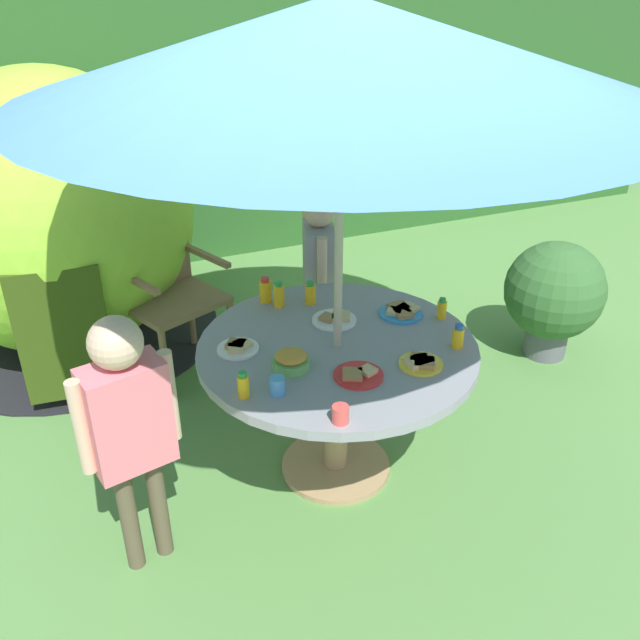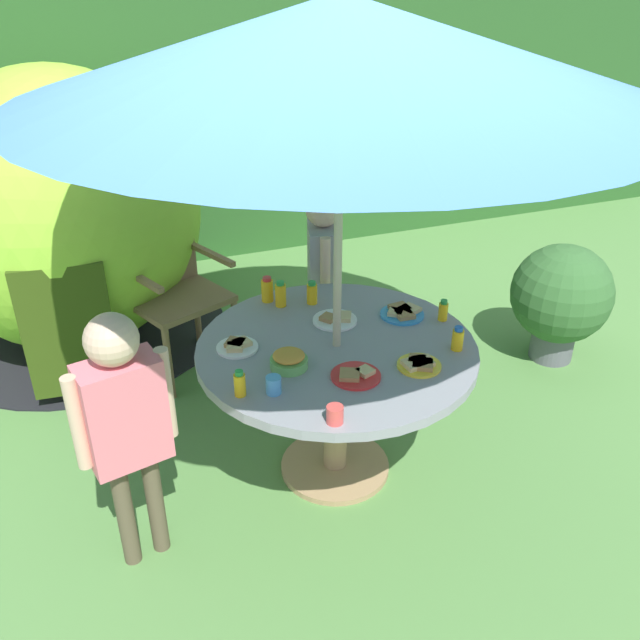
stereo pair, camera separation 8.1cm
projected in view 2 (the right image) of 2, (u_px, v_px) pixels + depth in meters
name	position (u px, v px, depth m)	size (l,w,h in m)	color
ground_plane	(335.00, 469.00, 3.36)	(10.00, 10.00, 0.02)	#548442
hedge_backdrop	(192.00, 124.00, 5.38)	(9.00, 0.70, 2.04)	#285623
garden_table	(336.00, 368.00, 3.07)	(1.25, 1.25, 0.71)	tan
patio_umbrella	(341.00, 47.00, 2.41)	(2.43, 2.43, 2.13)	#B7AD8C
wooden_chair	(169.00, 277.00, 3.93)	(0.64, 0.61, 1.03)	brown
dome_tent	(63.00, 211.00, 4.15)	(1.99, 1.99, 1.69)	#8CC633
potted_plant	(561.00, 296.00, 4.06)	(0.60, 0.60, 0.74)	#595960
child_in_grey_shirt	(323.00, 263.00, 3.76)	(0.24, 0.37, 1.13)	navy
child_in_pink_shirt	(124.00, 413.00, 2.53)	(0.39, 0.23, 1.15)	brown
snack_bowl	(289.00, 360.00, 2.84)	(0.16, 0.16, 0.08)	#66B259
plate_far_right	(403.00, 313.00, 3.25)	(0.21, 0.21, 0.03)	#338CD8
plate_mid_left	(419.00, 364.00, 2.85)	(0.19, 0.19, 0.03)	yellow
plate_far_left	(356.00, 375.00, 2.78)	(0.21, 0.21, 0.03)	red
plate_center_front	(335.00, 319.00, 3.19)	(0.21, 0.21, 0.03)	white
plate_mid_right	(237.00, 346.00, 2.98)	(0.18, 0.18, 0.03)	white
juice_bottle_near_left	(267.00, 290.00, 3.36)	(0.06, 0.06, 0.13)	yellow
juice_bottle_near_right	(458.00, 339.00, 2.95)	(0.05, 0.05, 0.11)	yellow
juice_bottle_center_back	(281.00, 294.00, 3.31)	(0.05, 0.05, 0.13)	yellow
juice_bottle_front_edge	(443.00, 311.00, 3.19)	(0.04, 0.04, 0.10)	yellow
juice_bottle_back_edge	(312.00, 293.00, 3.34)	(0.05, 0.05, 0.12)	yellow
juice_bottle_spot_a	(240.00, 384.00, 2.65)	(0.05, 0.05, 0.11)	yellow
cup_near	(335.00, 415.00, 2.51)	(0.06, 0.06, 0.07)	#E04C47
cup_far	(274.00, 385.00, 2.67)	(0.06, 0.06, 0.07)	#4C99D8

